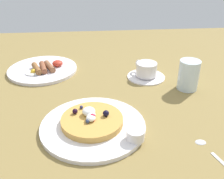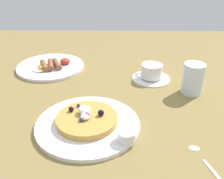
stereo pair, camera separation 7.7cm
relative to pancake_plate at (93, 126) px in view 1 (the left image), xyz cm
name	(u,v)px [view 1 (the left image)]	position (x,y,z in cm)	size (l,w,h in cm)	color
ground_plane	(109,102)	(5.72, 15.42, -2.10)	(196.57, 158.93, 3.00)	olive
pancake_plate	(93,126)	(0.00, 0.00, 0.00)	(28.91, 28.91, 1.20)	white
pancake_with_berries	(92,120)	(-0.27, 0.47, 1.70)	(17.06, 17.06, 3.95)	gold
syrup_ramekin	(135,135)	(10.49, -7.29, 2.03)	(4.59, 4.59, 2.79)	white
breakfast_plate	(43,69)	(-19.34, 39.55, -0.01)	(27.28, 27.28, 1.17)	white
fried_breakfast	(45,67)	(-18.11, 38.00, 1.60)	(13.87, 11.26, 2.50)	brown
coffee_saucer	(146,76)	(20.96, 30.03, -0.16)	(14.33, 14.33, 0.88)	white
coffee_cup	(146,69)	(20.89, 30.17, 2.90)	(7.77, 10.03, 5.05)	white
teaspoon	(208,149)	(28.08, -11.40, -0.35)	(5.50, 13.22, 0.60)	silver
water_glass	(189,75)	(33.46, 19.99, 4.65)	(7.06, 7.06, 10.49)	silver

